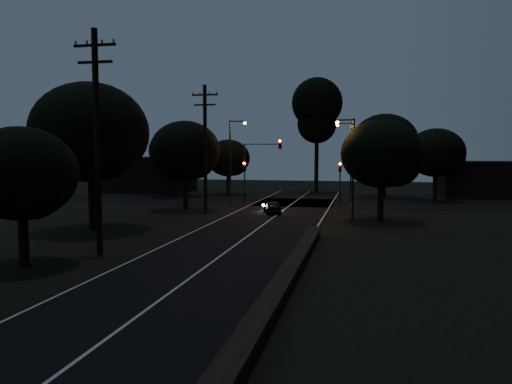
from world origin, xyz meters
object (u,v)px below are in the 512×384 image
at_px(utility_pole_mid, 97,138).
at_px(tall_pine, 317,110).
at_px(car, 273,207).
at_px(signal_right, 340,176).
at_px(signal_mast, 261,159).
at_px(streetlight_b, 349,156).
at_px(signal_left, 245,175).
at_px(streetlight_c, 351,162).
at_px(streetlight_a, 232,156).
at_px(utility_pole_far, 205,147).

bearing_deg(utility_pole_mid, tall_pine, 80.07).
bearing_deg(car, signal_right, -144.47).
xyz_separation_m(signal_mast, streetlight_b, (8.22, 4.01, 0.30)).
height_order(signal_left, streetlight_b, streetlight_b).
distance_m(utility_pole_mid, car, 19.53).
relative_size(tall_pine, signal_right, 3.46).
relative_size(signal_right, signal_mast, 0.66).
bearing_deg(streetlight_b, signal_left, -157.95).
bearing_deg(signal_mast, streetlight_c, -48.81).
height_order(utility_pole_mid, signal_left, utility_pole_mid).
xyz_separation_m(tall_pine, signal_left, (-5.60, -15.01, -7.39)).
xyz_separation_m(utility_pole_mid, signal_mast, (3.09, 24.99, -1.40)).
bearing_deg(streetlight_b, signal_mast, -154.01).
xyz_separation_m(signal_right, streetlight_c, (1.23, -9.99, 1.51)).
distance_m(tall_pine, streetlight_a, 18.97).
xyz_separation_m(streetlight_a, streetlight_c, (11.14, -8.00, -0.29)).
distance_m(tall_pine, signal_right, 17.11).
distance_m(utility_pole_mid, signal_left, 25.19).
height_order(utility_pole_mid, streetlight_a, utility_pole_mid).
distance_m(utility_pole_mid, streetlight_a, 23.04).
bearing_deg(signal_right, utility_pole_far, -143.00).
xyz_separation_m(signal_left, streetlight_b, (9.91, 4.01, 1.80)).
bearing_deg(signal_right, streetlight_a, -168.66).
distance_m(tall_pine, signal_mast, 16.59).
bearing_deg(signal_right, streetlight_b, 80.00).
bearing_deg(signal_left, streetlight_b, 22.05).
distance_m(streetlight_c, car, 8.03).
bearing_deg(streetlight_c, car, 154.71).
xyz_separation_m(utility_pole_mid, streetlight_c, (11.83, 15.00, -1.39)).
distance_m(tall_pine, signal_left, 17.64).
distance_m(signal_left, streetlight_c, 14.52).
relative_size(signal_left, signal_mast, 0.66).
bearing_deg(streetlight_c, signal_right, 97.02).
height_order(tall_pine, signal_right, tall_pine).
distance_m(utility_pole_far, streetlight_a, 6.10).
bearing_deg(car, signal_left, -77.88).
relative_size(tall_pine, signal_left, 3.46).
xyz_separation_m(signal_mast, streetlight_c, (8.74, -9.99, 0.01)).
relative_size(utility_pole_far, streetlight_a, 1.31).
height_order(utility_pole_mid, tall_pine, tall_pine).
relative_size(tall_pine, streetlight_c, 1.89).
bearing_deg(utility_pole_mid, streetlight_c, 51.74).
height_order(tall_pine, car, tall_pine).
bearing_deg(tall_pine, signal_mast, -104.62).
height_order(streetlight_b, car, streetlight_b).
xyz_separation_m(utility_pole_far, signal_left, (1.40, 7.99, -2.65)).
relative_size(streetlight_b, streetlight_c, 1.07).
xyz_separation_m(utility_pole_mid, streetlight_a, (0.69, 23.00, -1.10)).
distance_m(signal_left, signal_right, 9.20).
relative_size(tall_pine, streetlight_a, 1.77).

